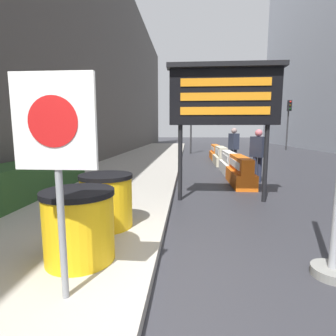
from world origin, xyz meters
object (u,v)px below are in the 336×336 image
object	(u,v)px
warning_sign	(56,141)
pedestrian_passerby	(258,151)
barrel_drum_foreground	(79,225)
jersey_barrier_orange_near	(215,153)
message_board	(224,97)
pedestrian_worker	(234,145)
barrel_drum_middle	(107,200)
jersey_barrier_orange_far	(240,172)
traffic_light_near_curb	(191,111)
traffic_cone_near	(227,154)
jersey_barrier_white	(229,163)
jersey_barrier_cream	(221,157)
traffic_light_far_side	(289,114)

from	to	relation	value
warning_sign	pedestrian_passerby	xyz separation A→B (m)	(3.23, 6.20, -0.56)
barrel_drum_foreground	jersey_barrier_orange_near	xyz separation A→B (m)	(2.79, 12.28, -0.20)
barrel_drum_foreground	pedestrian_passerby	distance (m)	6.47
message_board	pedestrian_worker	size ratio (longest dim) A/B	1.77
barrel_drum_middle	jersey_barrier_orange_far	size ratio (longest dim) A/B	0.41
warning_sign	message_board	world-z (taller)	message_board
barrel_drum_foreground	jersey_barrier_orange_near	size ratio (longest dim) A/B	0.41
jersey_barrier_orange_near	pedestrian_worker	bearing A→B (deg)	-85.11
barrel_drum_foreground	traffic_light_near_curb	xyz separation A→B (m)	(1.42, 15.66, 2.39)
barrel_drum_middle	warning_sign	size ratio (longest dim) A/B	0.42
message_board	traffic_light_near_curb	size ratio (longest dim) A/B	0.75
jersey_barrier_orange_near	barrel_drum_foreground	bearing A→B (deg)	-102.79
warning_sign	traffic_cone_near	xyz separation A→B (m)	(3.28, 12.91, -1.23)
warning_sign	jersey_barrier_white	size ratio (longest dim) A/B	0.97
traffic_cone_near	warning_sign	bearing A→B (deg)	-104.24
barrel_drum_foreground	jersey_barrier_cream	xyz separation A→B (m)	(2.79, 9.78, -0.18)
barrel_drum_middle	jersey_barrier_white	size ratio (longest dim) A/B	0.41
jersey_barrier_white	pedestrian_worker	world-z (taller)	pedestrian_worker
jersey_barrier_orange_near	pedestrian_passerby	distance (m)	6.84
jersey_barrier_cream	traffic_light_far_side	distance (m)	11.92
jersey_barrier_orange_near	traffic_light_near_curb	size ratio (longest dim) A/B	0.49
pedestrian_worker	pedestrian_passerby	world-z (taller)	pedestrian_worker
barrel_drum_middle	message_board	bearing A→B (deg)	46.69
jersey_barrier_cream	jersey_barrier_orange_near	size ratio (longest dim) A/B	0.95
pedestrian_passerby	message_board	bearing A→B (deg)	-71.18
jersey_barrier_orange_far	warning_sign	bearing A→B (deg)	-114.46
traffic_cone_near	pedestrian_worker	distance (m)	3.93
traffic_light_far_side	traffic_cone_near	bearing A→B (deg)	-129.27
traffic_light_near_curb	jersey_barrier_white	bearing A→B (deg)	-80.66
jersey_barrier_orange_far	jersey_barrier_white	size ratio (longest dim) A/B	0.99
jersey_barrier_orange_far	pedestrian_worker	distance (m)	3.33
warning_sign	jersey_barrier_white	distance (m)	8.56
jersey_barrier_white	message_board	bearing A→B (deg)	-100.73
traffic_light_near_curb	jersey_barrier_cream	bearing A→B (deg)	-76.93
message_board	jersey_barrier_orange_near	world-z (taller)	message_board
warning_sign	pedestrian_worker	distance (m)	9.56
jersey_barrier_white	pedestrian_passerby	world-z (taller)	pedestrian_passerby
traffic_cone_near	pedestrian_worker	xyz separation A→B (m)	(-0.30, -3.85, 0.72)
message_board	jersey_barrier_orange_near	xyz separation A→B (m)	(0.79, 9.08, -1.99)
jersey_barrier_orange_far	jersey_barrier_white	world-z (taller)	jersey_barrier_orange_far
jersey_barrier_white	jersey_barrier_cream	distance (m)	2.42
jersey_barrier_orange_far	jersey_barrier_cream	distance (m)	4.66
barrel_drum_foreground	pedestrian_worker	bearing A→B (deg)	69.52
barrel_drum_middle	pedestrian_worker	size ratio (longest dim) A/B	0.48
traffic_cone_near	traffic_light_near_curb	size ratio (longest dim) A/B	0.15
message_board	barrel_drum_middle	bearing A→B (deg)	-133.31
jersey_barrier_orange_near	traffic_light_near_curb	distance (m)	4.47
jersey_barrier_orange_far	pedestrian_passerby	bearing A→B (deg)	32.94
jersey_barrier_white	traffic_cone_near	bearing A→B (deg)	82.60
jersey_barrier_orange_far	traffic_light_near_curb	size ratio (longest dim) A/B	0.48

